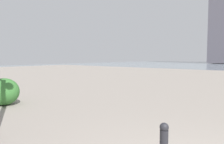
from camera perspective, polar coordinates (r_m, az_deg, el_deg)
shrub_low at (r=8.23m, az=-26.64°, el=-4.66°), size 1.07×0.97×0.91m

